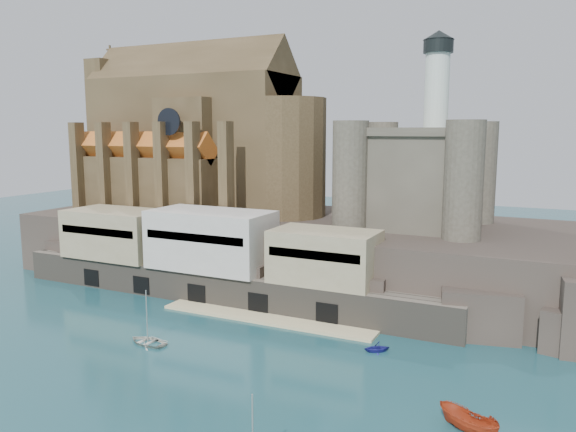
# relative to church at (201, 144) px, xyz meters

# --- Properties ---
(ground) EXTENTS (300.00, 300.00, 0.00)m
(ground) POSITION_rel_church_xyz_m (24.13, -41.85, -22.13)
(ground) COLOR #17444D
(ground) RESTS_ON ground
(promontory) EXTENTS (100.00, 36.00, 10.00)m
(promontory) POSITION_rel_church_xyz_m (23.94, -2.48, -17.20)
(promontory) COLOR #2B2520
(promontory) RESTS_ON ground
(quay) EXTENTS (70.00, 12.00, 13.05)m
(quay) POSITION_rel_church_xyz_m (13.94, -18.78, -16.06)
(quay) COLOR #645C50
(quay) RESTS_ON ground
(church) EXTENTS (47.00, 25.93, 30.51)m
(church) POSITION_rel_church_xyz_m (0.00, 0.00, 0.00)
(church) COLOR #453620
(church) RESTS_ON promontory
(castle_keep) EXTENTS (21.20, 21.20, 29.30)m
(castle_keep) POSITION_rel_church_xyz_m (40.21, -0.78, -3.81)
(castle_keep) COLOR #494539
(castle_keep) RESTS_ON promontory
(boat_5) EXTENTS (2.63, 2.60, 5.34)m
(boat_5) POSITION_rel_church_xyz_m (54.13, -40.84, -22.13)
(boat_5) COLOR #B23B1A
(boat_5) RESTS_ON ground
(boat_6) EXTENTS (1.44, 3.72, 5.09)m
(boat_6) POSITION_rel_church_xyz_m (17.59, -37.17, -22.13)
(boat_6) COLOR beige
(boat_6) RESTS_ON ground
(boat_7) EXTENTS (2.70, 2.95, 2.92)m
(boat_7) POSITION_rel_church_xyz_m (42.41, -27.85, -22.13)
(boat_7) COLOR #252795
(boat_7) RESTS_ON ground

